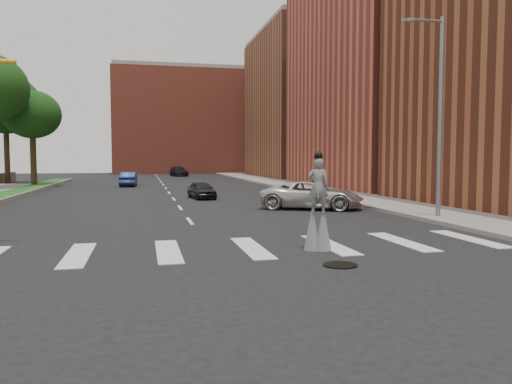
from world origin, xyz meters
name	(u,v)px	position (x,y,z in m)	size (l,w,h in m)	color
ground_plane	(215,256)	(0.00, 0.00, 0.00)	(160.00, 160.00, 0.00)	black
median_curb	(6,200)	(-10.45, 20.00, 0.14)	(0.20, 60.00, 0.28)	gray
sidewalk_right	(322,190)	(12.50, 25.00, 0.09)	(5.00, 90.00, 0.18)	gray
manhole	(340,265)	(3.00, -2.00, 0.02)	(0.90, 0.90, 0.04)	black
building_mid	(399,61)	(22.00, 30.00, 12.00)	(16.00, 22.00, 24.00)	#B54E39
building_far	(315,107)	(22.00, 54.00, 10.00)	(16.00, 22.00, 20.00)	brown
building_backdrop	(187,123)	(6.00, 78.00, 9.00)	(26.00, 14.00, 18.00)	#B54E39
streetlight	(439,111)	(10.90, 6.00, 4.90)	(2.05, 0.20, 9.00)	slate
stilt_performer	(318,212)	(3.17, 0.20, 1.18)	(0.82, 0.62, 3.00)	#342314
suv_crossing	(312,195)	(6.99, 11.73, 0.77)	(2.56, 5.55, 1.54)	beige
car_near	(202,190)	(1.89, 19.87, 0.59)	(1.40, 3.48, 1.19)	black
car_mid	(128,179)	(-3.40, 36.01, 0.70)	(1.48, 4.24, 1.40)	navy
car_far	(179,171)	(3.19, 60.84, 0.71)	(2.00, 4.91, 1.42)	black
tree_5	(5,104)	(-16.03, 43.35, 8.37)	(7.30, 7.30, 11.50)	#342314
tree_6	(32,115)	(-12.08, 36.57, 6.79)	(5.31, 5.31, 9.10)	#342314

